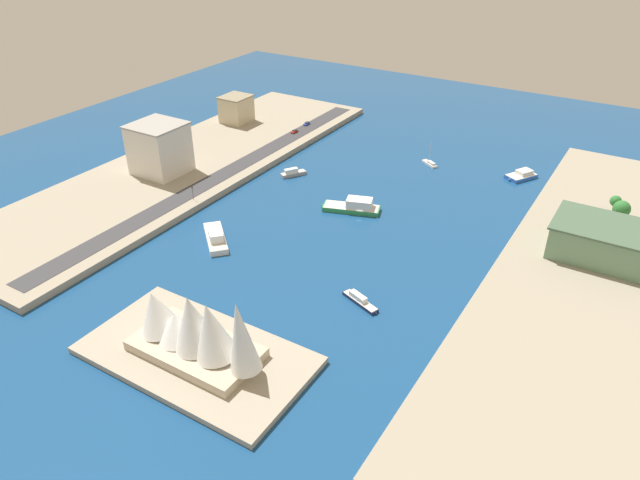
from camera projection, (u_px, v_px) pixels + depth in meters
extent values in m
plane|color=navy|center=(360.00, 215.00, 253.48)|extent=(440.00, 440.00, 0.00)
cube|color=#9E937F|center=(601.00, 279.00, 209.20)|extent=(70.00, 240.00, 2.85)
cube|color=#9E937F|center=(190.00, 165.00, 296.31)|extent=(70.00, 240.00, 2.85)
cube|color=#A89E89|center=(197.00, 355.00, 175.35)|extent=(69.12, 37.40, 2.00)
cube|color=#38383D|center=(227.00, 172.00, 284.78)|extent=(9.96, 228.00, 0.15)
cube|color=#2D8C4C|center=(351.00, 208.00, 256.31)|extent=(25.85, 15.32, 2.02)
cone|color=#2D8C4C|center=(323.00, 205.00, 258.78)|extent=(2.30, 2.30, 1.82)
cube|color=white|center=(359.00, 203.00, 254.13)|extent=(12.49, 9.77, 3.95)
cube|color=beige|center=(351.00, 206.00, 255.77)|extent=(24.82, 14.70, 0.10)
cube|color=#999EA3|center=(293.00, 174.00, 288.07)|extent=(9.67, 12.51, 1.64)
cone|color=#999EA3|center=(306.00, 171.00, 290.64)|extent=(2.03, 2.03, 1.47)
cube|color=white|center=(291.00, 171.00, 286.62)|extent=(5.60, 6.93, 2.20)
cube|color=beige|center=(293.00, 172.00, 287.63)|extent=(9.28, 12.01, 0.10)
cube|color=white|center=(429.00, 164.00, 299.63)|extent=(9.96, 7.99, 0.97)
cone|color=white|center=(424.00, 160.00, 303.78)|extent=(1.21, 1.21, 0.87)
cube|color=white|center=(431.00, 163.00, 297.93)|extent=(4.99, 4.24, 1.10)
cube|color=beige|center=(430.00, 163.00, 299.36)|extent=(9.56, 7.67, 0.10)
cylinder|color=silver|center=(430.00, 152.00, 296.81)|extent=(0.24, 0.24, 11.63)
cube|color=#1E284C|center=(360.00, 302.00, 198.66)|extent=(15.31, 8.23, 1.21)
cone|color=#1E284C|center=(376.00, 313.00, 193.29)|extent=(1.40, 1.40, 1.09)
cube|color=white|center=(358.00, 297.00, 198.67)|extent=(7.43, 4.61, 1.86)
cube|color=beige|center=(360.00, 300.00, 198.33)|extent=(14.70, 7.90, 0.10)
cube|color=blue|center=(521.00, 176.00, 285.51)|extent=(14.24, 16.67, 1.76)
cone|color=blue|center=(509.00, 180.00, 282.30)|extent=(2.16, 2.16, 1.58)
cube|color=white|center=(524.00, 172.00, 285.29)|extent=(8.21, 8.89, 2.02)
cube|color=beige|center=(521.00, 175.00, 285.03)|extent=(13.67, 16.00, 0.10)
cube|color=silver|center=(216.00, 238.00, 233.86)|extent=(22.01, 20.98, 2.42)
cone|color=silver|center=(212.00, 224.00, 244.08)|extent=(3.07, 3.07, 2.18)
cube|color=white|center=(216.00, 235.00, 230.58)|extent=(10.11, 9.87, 3.38)
cube|color=beige|center=(215.00, 236.00, 233.22)|extent=(21.13, 20.14, 0.10)
cube|color=slate|center=(612.00, 244.00, 214.94)|extent=(41.45, 25.02, 12.29)
cube|color=#47624A|center=(617.00, 229.00, 211.60)|extent=(43.11, 26.02, 0.80)
cube|color=silver|center=(160.00, 149.00, 279.81)|extent=(22.68, 22.02, 23.14)
cube|color=#9D9992|center=(156.00, 125.00, 273.69)|extent=(23.59, 22.90, 0.80)
cube|color=#C6B793|center=(236.00, 110.00, 344.00)|extent=(14.71, 15.94, 14.46)
cube|color=gray|center=(235.00, 97.00, 340.10)|extent=(15.30, 16.57, 0.80)
cylinder|color=black|center=(306.00, 125.00, 340.54)|extent=(0.28, 0.65, 0.64)
cylinder|color=black|center=(304.00, 125.00, 341.28)|extent=(0.28, 0.65, 0.64)
cylinder|color=black|center=(310.00, 123.00, 343.24)|extent=(0.28, 0.65, 0.64)
cylinder|color=black|center=(307.00, 123.00, 343.98)|extent=(0.28, 0.65, 0.64)
cube|color=blue|center=(307.00, 124.00, 342.12)|extent=(2.20, 5.21, 0.74)
cube|color=#262D38|center=(307.00, 123.00, 341.99)|extent=(1.86, 2.94, 0.52)
cylinder|color=black|center=(294.00, 133.00, 329.41)|extent=(0.26, 0.64, 0.64)
cylinder|color=black|center=(292.00, 133.00, 330.17)|extent=(0.26, 0.64, 0.64)
cylinder|color=black|center=(297.00, 131.00, 331.95)|extent=(0.26, 0.64, 0.64)
cylinder|color=black|center=(295.00, 131.00, 332.71)|extent=(0.26, 0.64, 0.64)
cube|color=red|center=(294.00, 132.00, 330.92)|extent=(1.94, 5.05, 0.74)
cube|color=#262D38|center=(295.00, 130.00, 330.75)|extent=(1.68, 2.84, 0.63)
cylinder|color=black|center=(193.00, 194.00, 258.18)|extent=(0.18, 0.18, 5.50)
cube|color=black|center=(192.00, 187.00, 256.52)|extent=(0.36, 0.36, 1.00)
sphere|color=red|center=(192.00, 187.00, 256.34)|extent=(0.24, 0.24, 0.24)
sphere|color=yellow|center=(192.00, 187.00, 256.52)|extent=(0.24, 0.24, 0.24)
sphere|color=green|center=(192.00, 188.00, 256.70)|extent=(0.24, 0.24, 0.24)
cube|color=#BCAD93|center=(196.00, 349.00, 174.07)|extent=(38.84, 20.48, 3.00)
cone|color=white|center=(241.00, 337.00, 159.68)|extent=(11.10, 9.20, 22.61)
cone|color=white|center=(212.00, 330.00, 165.69)|extent=(15.29, 12.84, 18.82)
cone|color=white|center=(192.00, 322.00, 168.98)|extent=(15.09, 13.39, 18.25)
cone|color=white|center=(177.00, 326.00, 174.03)|extent=(13.97, 13.19, 9.95)
cone|color=white|center=(157.00, 312.00, 176.49)|extent=(15.35, 13.11, 15.19)
cylinder|color=brown|center=(614.00, 209.00, 248.47)|extent=(0.50, 0.50, 3.44)
sphere|color=#2D7233|center=(616.00, 201.00, 246.63)|extent=(4.71, 4.71, 4.71)
cylinder|color=brown|center=(619.00, 219.00, 240.68)|extent=(0.50, 0.50, 3.54)
sphere|color=#2D7233|center=(622.00, 209.00, 238.35)|extent=(6.98, 6.98, 6.98)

